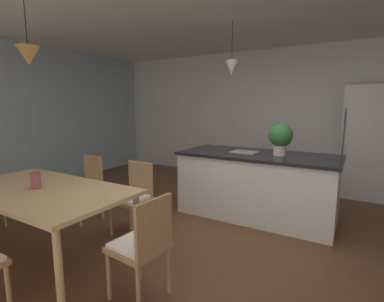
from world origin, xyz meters
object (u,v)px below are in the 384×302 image
object	(u,v)px
dining_table	(41,194)
vase_on_dining_table	(36,180)
chair_far_left	(86,185)
refrigerator	(364,142)
kitchen_island	(256,184)
chair_far_right	(134,195)
potted_plant_on_island	(280,137)
chair_kitchen_end	(143,244)

from	to	relation	value
dining_table	vase_on_dining_table	xyz separation A→B (m)	(-0.03, -0.02, 0.14)
chair_far_left	refrigerator	size ratio (longest dim) A/B	0.46
chair_far_left	kitchen_island	size ratio (longest dim) A/B	0.41
refrigerator	kitchen_island	bearing A→B (deg)	-125.83
dining_table	chair_far_left	bearing A→B (deg)	115.86
refrigerator	vase_on_dining_table	size ratio (longest dim) A/B	11.29
kitchen_island	chair_far_right	bearing A→B (deg)	-130.86
potted_plant_on_island	vase_on_dining_table	xyz separation A→B (m)	(-1.89, -2.20, -0.34)
refrigerator	chair_kitchen_end	bearing A→B (deg)	-110.87
chair_kitchen_end	kitchen_island	distance (m)	2.20
chair_far_left	vase_on_dining_table	bearing A→B (deg)	-66.42
refrigerator	vase_on_dining_table	world-z (taller)	refrigerator
chair_far_left	potted_plant_on_island	bearing A→B (deg)	29.55
chair_far_left	chair_kitchen_end	bearing A→B (deg)	-26.81
chair_far_left	refrigerator	distance (m)	4.53
chair_far_left	dining_table	bearing A→B (deg)	-64.14
refrigerator	vase_on_dining_table	xyz separation A→B (m)	(-2.88, -3.99, -0.13)
dining_table	chair_far_right	size ratio (longest dim) A/B	2.21
dining_table	kitchen_island	world-z (taller)	kitchen_island
chair_far_right	chair_kitchen_end	distance (m)	1.26
chair_far_left	refrigerator	xyz separation A→B (m)	(3.28, 3.09, 0.47)
dining_table	chair_kitchen_end	world-z (taller)	chair_kitchen_end
vase_on_dining_table	refrigerator	bearing A→B (deg)	54.18
chair_far_right	chair_far_left	bearing A→B (deg)	-179.99
chair_far_right	refrigerator	world-z (taller)	refrigerator
dining_table	vase_on_dining_table	size ratio (longest dim) A/B	11.51
chair_far_left	potted_plant_on_island	xyz separation A→B (m)	(2.29, 1.30, 0.67)
chair_far_right	kitchen_island	bearing A→B (deg)	49.14
dining_table	refrigerator	xyz separation A→B (m)	(2.85, 3.97, 0.28)
potted_plant_on_island	vase_on_dining_table	distance (m)	2.92
dining_table	vase_on_dining_table	bearing A→B (deg)	-146.90
chair_far_right	potted_plant_on_island	bearing A→B (deg)	42.35
kitchen_island	vase_on_dining_table	xyz separation A→B (m)	(-1.59, -2.20, 0.35)
chair_far_right	potted_plant_on_island	xyz separation A→B (m)	(1.42, 1.30, 0.67)
vase_on_dining_table	chair_kitchen_end	bearing A→B (deg)	0.71
chair_kitchen_end	vase_on_dining_table	size ratio (longest dim) A/B	5.20
vase_on_dining_table	dining_table	bearing A→B (deg)	33.10
potted_plant_on_island	chair_far_right	bearing A→B (deg)	-137.65
chair_kitchen_end	chair_far_left	bearing A→B (deg)	153.19
chair_kitchen_end	vase_on_dining_table	bearing A→B (deg)	-179.29
dining_table	vase_on_dining_table	world-z (taller)	vase_on_dining_table
dining_table	potted_plant_on_island	bearing A→B (deg)	49.59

